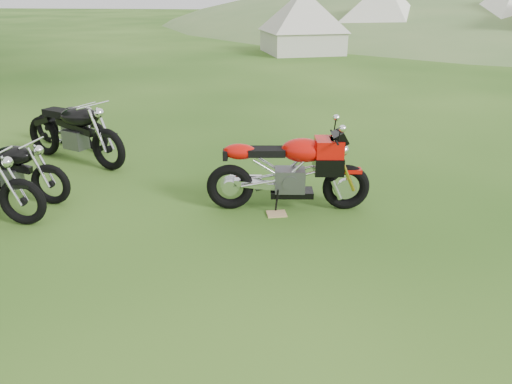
# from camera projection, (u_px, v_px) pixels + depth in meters

# --- Properties ---
(ground) EXTENTS (120.00, 120.00, 0.00)m
(ground) POSITION_uv_depth(u_px,v_px,m) (282.00, 263.00, 5.26)
(ground) COLOR #1A400D
(ground) RESTS_ON ground
(sport_motorcycle) EXTENTS (2.04, 0.70, 1.20)m
(sport_motorcycle) POSITION_uv_depth(u_px,v_px,m) (289.00, 165.00, 6.34)
(sport_motorcycle) COLOR red
(sport_motorcycle) RESTS_ON ground
(plywood_board) EXTENTS (0.28, 0.25, 0.02)m
(plywood_board) POSITION_uv_depth(u_px,v_px,m) (277.00, 214.00, 6.38)
(plywood_board) COLOR tan
(plywood_board) RESTS_ON ground
(vintage_moto_b) EXTENTS (1.77, 0.55, 0.91)m
(vintage_moto_b) POSITION_uv_depth(u_px,v_px,m) (6.00, 169.00, 6.63)
(vintage_moto_b) COLOR black
(vintage_moto_b) RESTS_ON ground
(vintage_moto_c) EXTENTS (1.70, 0.98, 0.88)m
(vintage_moto_c) POSITION_uv_depth(u_px,v_px,m) (70.00, 123.00, 8.89)
(vintage_moto_c) COLOR black
(vintage_moto_c) RESTS_ON ground
(vintage_moto_d) EXTENTS (2.12, 1.29, 1.11)m
(vintage_moto_d) POSITION_uv_depth(u_px,v_px,m) (73.00, 130.00, 8.06)
(vintage_moto_d) COLOR black
(vintage_moto_d) RESTS_ON ground
(tent_left) EXTENTS (3.81, 3.81, 2.60)m
(tent_left) POSITION_uv_depth(u_px,v_px,m) (303.00, 21.00, 21.21)
(tent_left) COLOR beige
(tent_left) RESTS_ON ground
(tent_mid) EXTENTS (4.35, 4.35, 2.86)m
(tent_mid) POSITION_uv_depth(u_px,v_px,m) (383.00, 13.00, 24.68)
(tent_mid) COLOR white
(tent_mid) RESTS_ON ground
(tent_right) EXTENTS (4.17, 4.17, 2.95)m
(tent_right) POSITION_uv_depth(u_px,v_px,m) (512.00, 15.00, 22.73)
(tent_right) COLOR white
(tent_right) RESTS_ON ground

